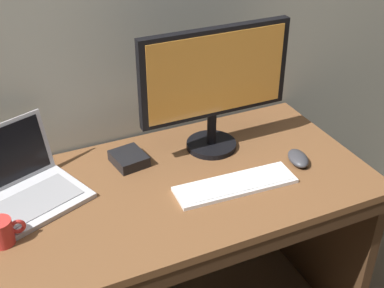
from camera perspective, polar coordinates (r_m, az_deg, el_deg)
name	(u,v)px	position (r m, az deg, el deg)	size (l,w,h in m)	color
desk	(167,237)	(1.88, -2.72, -10.20)	(1.42, 0.70, 0.73)	brown
laptop_silver	(24,188)	(1.75, -17.99, -4.59)	(0.41, 0.39, 0.22)	silver
external_monitor	(215,82)	(1.81, 2.53, 6.89)	(0.55, 0.19, 0.47)	black
wired_keyboard	(235,185)	(1.75, 4.81, -4.49)	(0.42, 0.14, 0.02)	white
computer_mouse	(298,158)	(1.89, 11.62, -1.55)	(0.07, 0.11, 0.04)	#38383D
external_drive_box	(129,159)	(1.86, -6.97, -1.62)	(0.11, 0.13, 0.04)	black
coffee_mug	(2,232)	(1.60, -20.20, -9.07)	(0.11, 0.07, 0.08)	red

